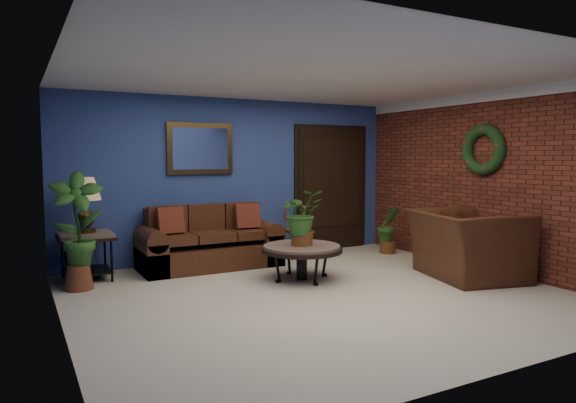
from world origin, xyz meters
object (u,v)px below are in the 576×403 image
side_chair (297,225)px  end_table (86,244)px  sofa (209,247)px  coffee_table (302,250)px  table_lamp (84,198)px  armchair (466,245)px

side_chair → end_table: bearing=-171.1°
sofa → coffee_table: (0.80, -1.34, 0.10)m
side_chair → table_lamp: bearing=-171.1°
sofa → coffee_table: 1.56m
coffee_table → armchair: armchair is taller
table_lamp → armchair: (4.45, -2.25, -0.63)m
side_chair → sofa: bearing=-170.7°
end_table → sofa: bearing=0.9°
sofa → table_lamp: (-1.67, -0.03, 0.77)m
sofa → table_lamp: 1.84m
sofa → end_table: sofa is taller
coffee_table → side_chair: 1.55m
side_chair → armchair: size_ratio=0.67×
sofa → armchair: sofa is taller
coffee_table → table_lamp: bearing=152.0°
end_table → table_lamp: 0.59m
armchair → coffee_table: bearing=78.8°
sofa → end_table: bearing=-179.1°
end_table → coffee_table: bearing=-28.0°
coffee_table → armchair: bearing=-25.2°
sofa → side_chair: bearing=1.6°
table_lamp → coffee_table: bearing=-28.0°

